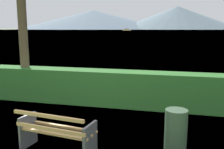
% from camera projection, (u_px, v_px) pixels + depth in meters
% --- Properties ---
extents(water_surface, '(620.00, 620.00, 0.00)m').
position_uv_depth(water_surface, '(176.00, 30.00, 300.59)').
color(water_surface, slate).
rests_on(water_surface, ground_plane).
extents(park_bench, '(1.57, 0.77, 0.87)m').
position_uv_depth(park_bench, '(56.00, 133.00, 5.00)').
color(park_bench, tan).
rests_on(park_bench, ground_plane).
extents(hedge_row, '(10.41, 0.76, 1.10)m').
position_uv_depth(hedge_row, '(104.00, 87.00, 8.23)').
color(hedge_row, '#2D6B28').
rests_on(hedge_row, ground_plane).
extents(trash_bin, '(0.44, 0.44, 0.85)m').
position_uv_depth(trash_bin, '(176.00, 130.00, 5.09)').
color(trash_bin, '#385138').
rests_on(trash_bin, ground_plane).
extents(fishing_boat_near, '(8.36, 3.78, 2.21)m').
position_uv_depth(fishing_boat_near, '(126.00, 30.00, 252.66)').
color(fishing_boat_near, gold).
rests_on(fishing_boat_near, water_surface).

